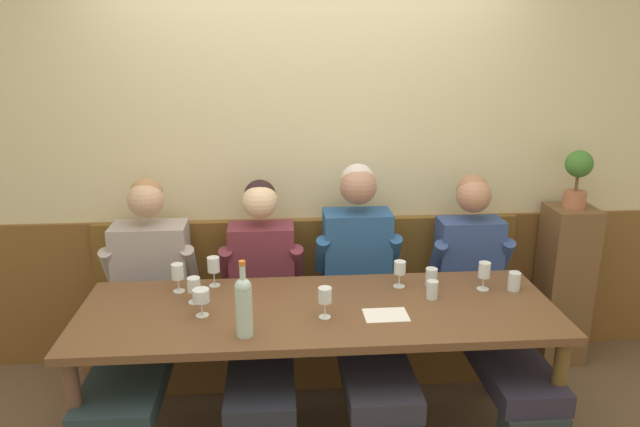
% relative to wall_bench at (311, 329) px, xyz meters
% --- Properties ---
extents(room_wall_back, '(6.80, 0.08, 2.80)m').
position_rel_wall_bench_xyz_m(room_wall_back, '(0.00, 0.26, 1.12)').
color(room_wall_back, beige).
rests_on(room_wall_back, ground).
extents(wood_wainscot_panel, '(6.80, 0.03, 0.94)m').
position_rel_wall_bench_xyz_m(wood_wainscot_panel, '(0.00, 0.21, 0.19)').
color(wood_wainscot_panel, brown).
rests_on(wood_wainscot_panel, ground).
extents(wall_bench, '(2.64, 0.42, 0.94)m').
position_rel_wall_bench_xyz_m(wall_bench, '(0.00, 0.00, 0.00)').
color(wall_bench, brown).
rests_on(wall_bench, ground).
extents(dining_table, '(2.34, 0.79, 0.76)m').
position_rel_wall_bench_xyz_m(dining_table, '(0.00, -0.67, 0.40)').
color(dining_table, brown).
rests_on(dining_table, ground).
extents(person_center_left_seat, '(0.53, 1.24, 1.27)m').
position_rel_wall_bench_xyz_m(person_center_left_seat, '(-0.93, -0.34, 0.34)').
color(person_center_left_seat, '#24303C').
rests_on(person_center_left_seat, ground).
extents(person_right_seat, '(0.49, 1.23, 1.24)m').
position_rel_wall_bench_xyz_m(person_right_seat, '(-0.29, -0.36, 0.33)').
color(person_right_seat, '#273036').
rests_on(person_right_seat, ground).
extents(person_center_right_seat, '(0.50, 1.24, 1.33)m').
position_rel_wall_bench_xyz_m(person_center_right_seat, '(0.28, -0.33, 0.38)').
color(person_center_right_seat, '#2B3234').
rests_on(person_center_right_seat, ground).
extents(person_left_seat, '(0.49, 1.23, 1.25)m').
position_rel_wall_bench_xyz_m(person_left_seat, '(0.97, -0.36, 0.33)').
color(person_left_seat, '#283232').
rests_on(person_left_seat, ground).
extents(wine_bottle_clear_water, '(0.08, 0.08, 0.36)m').
position_rel_wall_bench_xyz_m(wine_bottle_clear_water, '(-0.35, -0.93, 0.63)').
color(wine_bottle_clear_water, '#B0CAC1').
rests_on(wine_bottle_clear_water, dining_table).
extents(wine_glass_mid_right, '(0.06, 0.06, 0.14)m').
position_rel_wall_bench_xyz_m(wine_glass_mid_right, '(0.45, -0.46, 0.58)').
color(wine_glass_mid_right, silver).
rests_on(wine_glass_mid_right, dining_table).
extents(wine_glass_right_end, '(0.06, 0.06, 0.15)m').
position_rel_wall_bench_xyz_m(wine_glass_right_end, '(-0.71, -0.43, 0.58)').
color(wine_glass_right_end, silver).
rests_on(wine_glass_right_end, dining_table).
extents(wine_glass_by_bottle, '(0.06, 0.06, 0.16)m').
position_rel_wall_bench_xyz_m(wine_glass_by_bottle, '(-0.53, -0.37, 0.59)').
color(wine_glass_by_bottle, silver).
rests_on(wine_glass_by_bottle, dining_table).
extents(wine_glass_center_rear, '(0.08, 0.08, 0.14)m').
position_rel_wall_bench_xyz_m(wine_glass_center_rear, '(-0.56, -0.72, 0.57)').
color(wine_glass_center_rear, silver).
rests_on(wine_glass_center_rear, dining_table).
extents(wine_glass_left_end, '(0.07, 0.07, 0.13)m').
position_rel_wall_bench_xyz_m(wine_glass_left_end, '(-0.61, -0.57, 0.56)').
color(wine_glass_left_end, silver).
rests_on(wine_glass_left_end, dining_table).
extents(wine_glass_center_front, '(0.06, 0.06, 0.15)m').
position_rel_wall_bench_xyz_m(wine_glass_center_front, '(0.02, -0.78, 0.58)').
color(wine_glass_center_front, silver).
rests_on(wine_glass_center_front, dining_table).
extents(wine_glass_near_bucket, '(0.06, 0.06, 0.15)m').
position_rel_wall_bench_xyz_m(wine_glass_near_bucket, '(0.88, -0.52, 0.58)').
color(wine_glass_near_bucket, silver).
rests_on(wine_glass_near_bucket, dining_table).
extents(water_tumbler_right, '(0.06, 0.06, 0.09)m').
position_rel_wall_bench_xyz_m(water_tumbler_right, '(0.58, -0.61, 0.52)').
color(water_tumbler_right, silver).
rests_on(water_tumbler_right, dining_table).
extents(water_tumbler_center, '(0.06, 0.06, 0.10)m').
position_rel_wall_bench_xyz_m(water_tumbler_center, '(1.04, -0.54, 0.53)').
color(water_tumbler_center, silver).
rests_on(water_tumbler_center, dining_table).
extents(water_tumbler_left, '(0.06, 0.06, 0.09)m').
position_rel_wall_bench_xyz_m(water_tumbler_left, '(0.62, -0.45, 0.52)').
color(water_tumbler_left, silver).
rests_on(water_tumbler_left, dining_table).
extents(tasting_sheet_left_guest, '(0.21, 0.15, 0.00)m').
position_rel_wall_bench_xyz_m(tasting_sheet_left_guest, '(0.32, -0.78, 0.48)').
color(tasting_sheet_left_guest, white).
rests_on(tasting_sheet_left_guest, dining_table).
extents(corner_pedestal, '(0.28, 0.28, 1.03)m').
position_rel_wall_bench_xyz_m(corner_pedestal, '(1.62, 0.03, 0.23)').
color(corner_pedestal, brown).
rests_on(corner_pedestal, ground).
extents(potted_plant, '(0.16, 0.16, 0.35)m').
position_rel_wall_bench_xyz_m(potted_plant, '(1.62, 0.03, 0.95)').
color(potted_plant, '#A96544').
rests_on(potted_plant, corner_pedestal).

